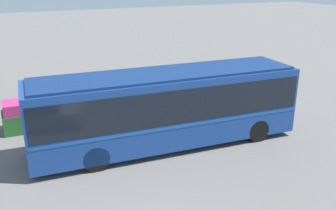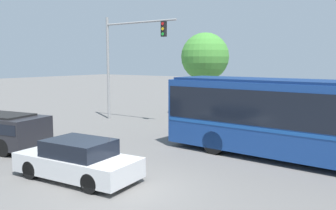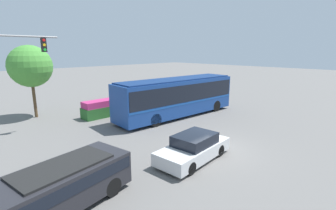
% 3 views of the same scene
% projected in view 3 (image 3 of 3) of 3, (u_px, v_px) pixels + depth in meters
% --- Properties ---
extents(ground_plane, '(140.00, 140.00, 0.00)m').
position_uv_depth(ground_plane, '(212.00, 149.00, 13.75)').
color(ground_plane, slate).
extents(city_bus, '(11.39, 3.34, 3.20)m').
position_uv_depth(city_bus, '(177.00, 95.00, 20.37)').
color(city_bus, navy).
rests_on(city_bus, ground).
extents(sedan_foreground, '(4.44, 2.13, 1.35)m').
position_uv_depth(sedan_foreground, '(194.00, 148.00, 12.35)').
color(sedan_foreground, silver).
rests_on(sedan_foreground, ground).
extents(suv_left_lane, '(4.92, 2.73, 1.60)m').
position_uv_depth(suv_left_lane, '(64.00, 182.00, 8.60)').
color(suv_left_lane, '#232328').
rests_on(suv_left_lane, ground).
extents(flowering_hedge, '(8.19, 1.29, 1.41)m').
position_uv_depth(flowering_hedge, '(126.00, 104.00, 22.08)').
color(flowering_hedge, '#286028').
rests_on(flowering_hedge, ground).
extents(street_tree_left, '(3.36, 3.36, 5.91)m').
position_uv_depth(street_tree_left, '(30.00, 66.00, 19.44)').
color(street_tree_left, brown).
rests_on(street_tree_left, ground).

